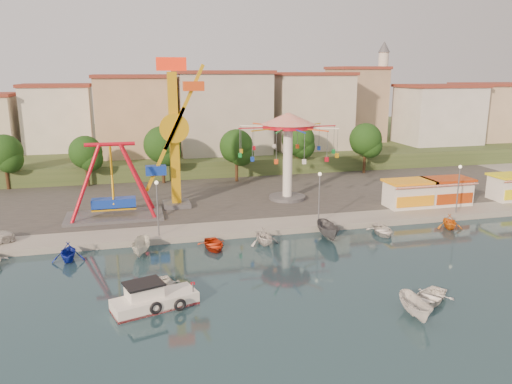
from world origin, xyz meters
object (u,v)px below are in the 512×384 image
object	(u,v)px
kamikaze_tower	(176,137)
skiff	(416,307)
wave_swinger	(288,136)
cabin_motorboat	(153,300)
rowboat_a	(165,288)
pirate_ship_ride	(112,183)

from	to	relation	value
kamikaze_tower	skiff	size ratio (longest dim) A/B	4.61
wave_swinger	skiff	bearing A→B (deg)	-90.98
wave_swinger	cabin_motorboat	size ratio (longest dim) A/B	1.92
wave_swinger	cabin_motorboat	xyz separation A→B (m)	(-17.08, -23.84, -7.66)
kamikaze_tower	cabin_motorboat	xyz separation A→B (m)	(-4.05, -23.50, -8.02)
rowboat_a	skiff	size ratio (longest dim) A/B	1.15
cabin_motorboat	wave_swinger	bearing A→B (deg)	37.18
pirate_ship_ride	rowboat_a	bearing A→B (deg)	-78.27
cabin_motorboat	skiff	bearing A→B (deg)	-35.69
pirate_ship_ride	skiff	xyz separation A→B (m)	(19.54, -26.33, -3.70)
wave_swinger	rowboat_a	distance (m)	28.24
rowboat_a	pirate_ship_ride	bearing A→B (deg)	93.64
kamikaze_tower	wave_swinger	xyz separation A→B (m)	(13.04, 0.34, -0.36)
wave_swinger	rowboat_a	xyz separation A→B (m)	(-16.15, -21.83, -7.77)
cabin_motorboat	skiff	xyz separation A→B (m)	(16.58, -5.55, 0.16)
rowboat_a	skiff	xyz separation A→B (m)	(15.65, -7.56, 0.26)
pirate_ship_ride	rowboat_a	world-z (taller)	pirate_ship_ride
rowboat_a	skiff	bearing A→B (deg)	-33.87
rowboat_a	kamikaze_tower	bearing A→B (deg)	73.67
kamikaze_tower	skiff	xyz separation A→B (m)	(12.54, -29.05, -7.87)
rowboat_a	cabin_motorboat	bearing A→B (deg)	-123.02
wave_swinger	skiff	distance (m)	30.33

